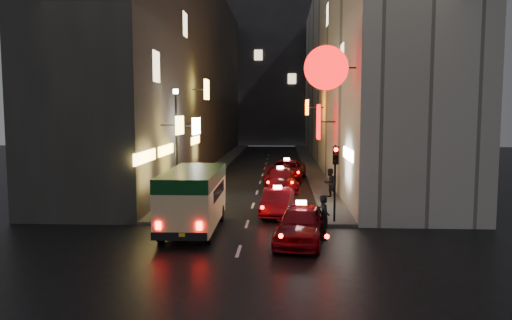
% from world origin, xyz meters
% --- Properties ---
extents(ground, '(120.00, 120.00, 0.00)m').
position_xyz_m(ground, '(0.00, 0.00, 0.00)').
color(ground, black).
rests_on(ground, ground).
extents(building_left, '(7.43, 52.30, 18.00)m').
position_xyz_m(building_left, '(-8.00, 33.99, 9.00)').
color(building_left, '#393734').
rests_on(building_left, ground).
extents(building_right, '(8.41, 52.00, 18.00)m').
position_xyz_m(building_right, '(8.00, 33.99, 9.00)').
color(building_right, beige).
rests_on(building_right, ground).
extents(building_far, '(30.00, 10.00, 22.00)m').
position_xyz_m(building_far, '(0.00, 66.00, 11.00)').
color(building_far, '#36363B').
rests_on(building_far, ground).
extents(sidewalk_left, '(1.50, 52.00, 0.15)m').
position_xyz_m(sidewalk_left, '(-4.25, 34.00, 0.07)').
color(sidewalk_left, '#464341').
rests_on(sidewalk_left, ground).
extents(sidewalk_right, '(1.50, 52.00, 0.15)m').
position_xyz_m(sidewalk_right, '(4.25, 34.00, 0.07)').
color(sidewalk_right, '#464341').
rests_on(sidewalk_right, ground).
extents(minibus, '(2.23, 6.20, 2.66)m').
position_xyz_m(minibus, '(-2.22, 7.03, 1.68)').
color(minibus, beige).
rests_on(minibus, ground).
extents(taxi_near, '(3.16, 5.88, 1.95)m').
position_xyz_m(taxi_near, '(2.35, 5.31, 0.89)').
color(taxi_near, maroon).
rests_on(taxi_near, ground).
extents(taxi_second, '(2.44, 4.97, 1.70)m').
position_xyz_m(taxi_second, '(1.38, 10.66, 0.76)').
color(taxi_second, maroon).
rests_on(taxi_second, ground).
extents(taxi_third, '(2.81, 5.43, 1.82)m').
position_xyz_m(taxi_third, '(1.48, 18.52, 0.83)').
color(taxi_third, maroon).
rests_on(taxi_third, ground).
extents(taxi_far, '(2.97, 5.80, 1.94)m').
position_xyz_m(taxi_far, '(1.95, 23.32, 0.88)').
color(taxi_far, maroon).
rests_on(taxi_far, ground).
extents(pedestrian_crossing, '(0.51, 0.73, 2.07)m').
position_xyz_m(pedestrian_crossing, '(3.30, 5.84, 1.03)').
color(pedestrian_crossing, black).
rests_on(pedestrian_crossing, ground).
extents(pedestrian_sidewalk, '(0.83, 0.80, 1.89)m').
position_xyz_m(pedestrian_sidewalk, '(4.41, 15.33, 1.10)').
color(pedestrian_sidewalk, black).
rests_on(pedestrian_sidewalk, sidewalk_right).
extents(traffic_light, '(0.26, 0.43, 3.50)m').
position_xyz_m(traffic_light, '(4.00, 8.47, 2.69)').
color(traffic_light, black).
rests_on(traffic_light, sidewalk_right).
extents(lamp_post, '(0.28, 0.28, 6.22)m').
position_xyz_m(lamp_post, '(-4.20, 13.00, 3.72)').
color(lamp_post, black).
rests_on(lamp_post, sidewalk_left).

